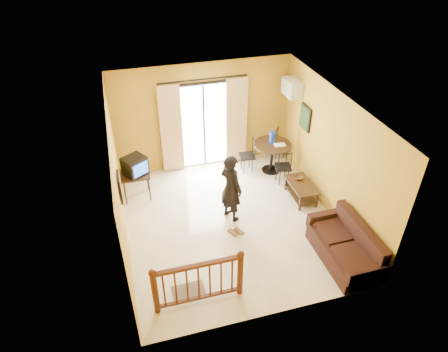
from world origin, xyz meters
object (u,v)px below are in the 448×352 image
object	(u,v)px
television	(135,166)
coffee_table	(301,189)
dining_table	(272,150)
standing_person	(231,188)
sofa	(346,247)

from	to	relation	value
television	coffee_table	bearing A→B (deg)	-47.94
television	coffee_table	size ratio (longest dim) A/B	0.69
television	dining_table	bearing A→B (deg)	-28.06
dining_table	standing_person	distance (m)	2.18
television	coffee_table	xyz separation A→B (m)	(3.72, -1.11, -0.61)
dining_table	standing_person	xyz separation A→B (m)	(-1.56, -1.51, 0.17)
coffee_table	sofa	size ratio (longest dim) A/B	0.54
sofa	television	bearing A→B (deg)	139.27
coffee_table	dining_table	bearing A→B (deg)	100.80
television	standing_person	size ratio (longest dim) A/B	0.40
television	sofa	distance (m)	4.92
television	standing_person	bearing A→B (deg)	-65.84
coffee_table	sofa	distance (m)	2.05
standing_person	coffee_table	bearing A→B (deg)	-111.98
dining_table	coffee_table	distance (m)	1.38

